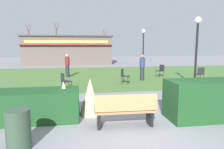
% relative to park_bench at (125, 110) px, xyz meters
% --- Properties ---
extents(ground_plane, '(80.00, 80.00, 0.00)m').
position_rel_park_bench_xyz_m(ground_plane, '(0.17, -0.25, -0.48)').
color(ground_plane, slate).
extents(lawn_patch, '(36.00, 12.00, 0.01)m').
position_rel_park_bench_xyz_m(lawn_patch, '(0.17, 10.18, -0.48)').
color(lawn_patch, '#446B33').
rests_on(lawn_patch, ground_plane).
extents(park_bench, '(1.71, 0.56, 0.95)m').
position_rel_park_bench_xyz_m(park_bench, '(0.00, 0.00, 0.00)').
color(park_bench, '#9E7547').
rests_on(park_bench, ground_plane).
extents(hedge_left, '(2.55, 1.10, 0.92)m').
position_rel_park_bench_xyz_m(hedge_left, '(-2.55, 0.91, -0.02)').
color(hedge_left, '#19421E').
rests_on(hedge_left, ground_plane).
extents(hedge_right, '(2.78, 1.10, 1.20)m').
position_rel_park_bench_xyz_m(hedge_right, '(2.81, 0.27, 0.12)').
color(hedge_right, '#19421E').
rests_on(hedge_right, ground_plane).
extents(ornamental_grass_behind_left, '(0.68, 0.68, 1.13)m').
position_rel_park_bench_xyz_m(ornamental_grass_behind_left, '(-1.73, 1.11, 0.09)').
color(ornamental_grass_behind_left, '#D1BC7F').
rests_on(ornamental_grass_behind_left, ground_plane).
extents(ornamental_grass_behind_right, '(0.71, 0.71, 1.19)m').
position_rel_park_bench_xyz_m(ornamental_grass_behind_right, '(-0.90, 1.19, 0.12)').
color(ornamental_grass_behind_right, '#D1BC7F').
rests_on(ornamental_grass_behind_right, ground_plane).
extents(lamppost_mid, '(0.36, 0.36, 3.81)m').
position_rel_park_bench_xyz_m(lamppost_mid, '(5.11, 5.01, 1.94)').
color(lamppost_mid, black).
rests_on(lamppost_mid, ground_plane).
extents(lamppost_far, '(0.36, 0.36, 3.81)m').
position_rel_park_bench_xyz_m(lamppost_far, '(4.62, 13.01, 1.94)').
color(lamppost_far, black).
rests_on(lamppost_far, ground_plane).
extents(trash_bin, '(0.52, 0.52, 0.88)m').
position_rel_park_bench_xyz_m(trash_bin, '(-2.55, -0.83, -0.04)').
color(trash_bin, '#2D4233').
rests_on(trash_bin, ground_plane).
extents(food_kiosk, '(10.94, 4.06, 3.55)m').
position_rel_park_bench_xyz_m(food_kiosk, '(-2.72, 20.85, 1.31)').
color(food_kiosk, '#594C47').
rests_on(food_kiosk, ground_plane).
extents(cafe_chair_west, '(0.46, 0.46, 0.89)m').
position_rel_park_bench_xyz_m(cafe_chair_west, '(6.42, 6.56, 0.05)').
color(cafe_chair_west, black).
rests_on(cafe_chair_west, ground_plane).
extents(cafe_chair_east, '(0.59, 0.59, 0.89)m').
position_rel_park_bench_xyz_m(cafe_chair_east, '(1.37, 6.45, 0.05)').
color(cafe_chair_east, black).
rests_on(cafe_chair_east, ground_plane).
extents(cafe_chair_center, '(0.58, 0.58, 0.89)m').
position_rel_park_bench_xyz_m(cafe_chair_center, '(-2.01, 5.07, 0.05)').
color(cafe_chair_center, black).
rests_on(cafe_chair_center, ground_plane).
extents(cafe_chair_north, '(0.58, 0.58, 0.89)m').
position_rel_park_bench_xyz_m(cafe_chair_north, '(4.63, 8.71, 0.05)').
color(cafe_chair_north, black).
rests_on(cafe_chair_north, ground_plane).
extents(person_strolling, '(0.34, 0.34, 1.69)m').
position_rel_park_bench_xyz_m(person_strolling, '(-2.17, 9.66, 0.38)').
color(person_strolling, '#23232D').
rests_on(person_strolling, ground_plane).
extents(person_standing, '(0.34, 0.34, 1.69)m').
position_rel_park_bench_xyz_m(person_standing, '(2.81, 7.44, 0.38)').
color(person_standing, '#23232D').
rests_on(person_standing, ground_plane).
extents(parked_car_west_slot, '(4.21, 2.08, 1.20)m').
position_rel_park_bench_xyz_m(parked_car_west_slot, '(-4.04, 29.23, 0.16)').
color(parked_car_west_slot, '#B7BABF').
rests_on(parked_car_west_slot, ground_plane).
extents(tree_left_bg, '(0.91, 0.96, 6.61)m').
position_rel_park_bench_xyz_m(tree_left_bg, '(-5.47, 32.64, 2.46)').
color(tree_left_bg, brown).
rests_on(tree_left_bg, ground_plane).
extents(tree_right_bg, '(0.91, 0.96, 5.84)m').
position_rel_park_bench_xyz_m(tree_right_bg, '(3.75, 36.64, 2.08)').
color(tree_right_bg, brown).
rests_on(tree_right_bg, ground_plane).
extents(tree_center_bg, '(0.91, 0.96, 6.49)m').
position_rel_park_bench_xyz_m(tree_center_bg, '(-11.00, 35.85, 2.40)').
color(tree_center_bg, brown).
rests_on(tree_center_bg, ground_plane).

